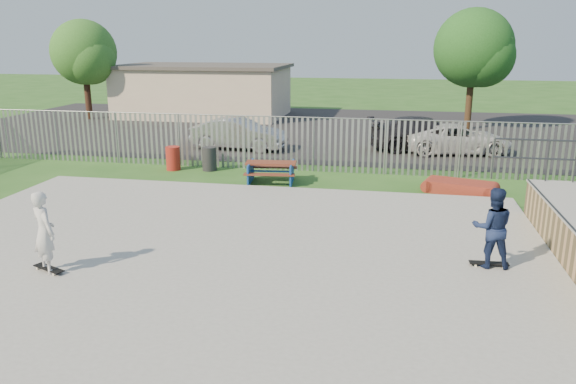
% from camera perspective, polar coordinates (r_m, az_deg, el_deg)
% --- Properties ---
extents(ground, '(120.00, 120.00, 0.00)m').
position_cam_1_polar(ground, '(12.72, -7.91, -6.83)').
color(ground, '#29581E').
rests_on(ground, ground).
extents(concrete_slab, '(15.00, 12.00, 0.15)m').
position_cam_1_polar(concrete_slab, '(12.69, -7.92, -6.51)').
color(concrete_slab, gray).
rests_on(concrete_slab, ground).
extents(fence, '(26.04, 16.02, 2.00)m').
position_cam_1_polar(fence, '(16.42, 0.35, 2.07)').
color(fence, gray).
rests_on(fence, ground).
extents(picnic_table, '(1.83, 1.56, 0.72)m').
position_cam_1_polar(picnic_table, '(19.14, -1.73, 2.04)').
color(picnic_table, '#5E2A1B').
rests_on(picnic_table, ground).
extents(funbox, '(2.12, 1.47, 0.39)m').
position_cam_1_polar(funbox, '(18.67, 17.08, 0.46)').
color(funbox, maroon).
rests_on(funbox, ground).
extents(trash_bin_red, '(0.53, 0.53, 0.88)m').
position_cam_1_polar(trash_bin_red, '(21.44, -11.60, 3.38)').
color(trash_bin_red, maroon).
rests_on(trash_bin_red, ground).
extents(trash_bin_grey, '(0.53, 0.53, 0.88)m').
position_cam_1_polar(trash_bin_grey, '(21.11, -8.00, 3.36)').
color(trash_bin_grey, '#242527').
rests_on(trash_bin_grey, ground).
extents(parking_lot, '(40.00, 18.00, 0.02)m').
position_cam_1_polar(parking_lot, '(30.75, 3.39, 6.41)').
color(parking_lot, black).
rests_on(parking_lot, ground).
extents(car_silver, '(4.26, 1.76, 1.37)m').
position_cam_1_polar(car_silver, '(24.97, -5.04, 5.91)').
color(car_silver, '#ACADB1').
rests_on(car_silver, parking_lot).
extents(car_dark, '(5.25, 2.95, 1.44)m').
position_cam_1_polar(car_dark, '(25.39, 13.79, 5.76)').
color(car_dark, black).
rests_on(car_dark, parking_lot).
extents(car_white, '(4.69, 2.68, 1.23)m').
position_cam_1_polar(car_white, '(25.04, 16.89, 5.18)').
color(car_white, silver).
rests_on(car_white, parking_lot).
extents(building, '(10.40, 6.40, 3.20)m').
position_cam_1_polar(building, '(36.28, -8.54, 10.17)').
color(building, beige).
rests_on(building, ground).
extents(tree_left, '(3.82, 3.82, 5.89)m').
position_cam_1_polar(tree_left, '(36.37, -20.04, 13.17)').
color(tree_left, '#3D2318').
rests_on(tree_left, ground).
extents(tree_mid, '(4.11, 4.11, 6.34)m').
position_cam_1_polar(tree_mid, '(31.87, 18.34, 13.69)').
color(tree_mid, '#452F1B').
rests_on(tree_mid, ground).
extents(skateboard_a, '(0.81, 0.24, 0.08)m').
position_cam_1_polar(skateboard_a, '(12.59, 19.73, -6.92)').
color(skateboard_a, black).
rests_on(skateboard_a, concrete_slab).
extents(skateboard_b, '(0.81, 0.50, 0.08)m').
position_cam_1_polar(skateboard_b, '(12.62, -23.12, -7.24)').
color(skateboard_b, black).
rests_on(skateboard_b, concrete_slab).
extents(skater_navy, '(0.86, 0.69, 1.70)m').
position_cam_1_polar(skater_navy, '(12.32, 20.06, -3.42)').
color(skater_navy, '#162145').
rests_on(skater_navy, concrete_slab).
extents(skater_white, '(0.74, 0.68, 1.70)m').
position_cam_1_polar(skater_white, '(12.34, -23.52, -3.74)').
color(skater_white, silver).
rests_on(skater_white, concrete_slab).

